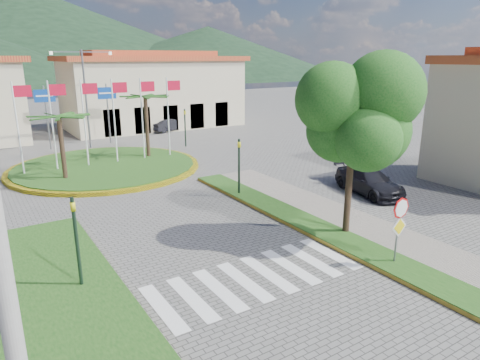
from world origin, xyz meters
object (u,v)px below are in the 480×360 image
roundabout_island (106,166)px  car_side_right (369,181)px  car_dark_b (169,125)px  stop_sign (399,220)px  car_dark_a (10,136)px  deciduous_tree (354,115)px

roundabout_island → car_side_right: size_ratio=2.68×
car_dark_b → roundabout_island: bearing=123.3°
roundabout_island → stop_sign: roundabout_island is taller
stop_sign → car_dark_b: bearing=81.0°
roundabout_island → car_dark_a: 14.71m
roundabout_island → car_side_right: 17.39m
stop_sign → roundabout_island: bearing=103.7°
roundabout_island → deciduous_tree: deciduous_tree is taller
car_dark_a → roundabout_island: bearing=173.1°
stop_sign → deciduous_tree: bearing=78.8°
roundabout_island → stop_sign: size_ratio=4.79×
roundabout_island → car_dark_a: size_ratio=3.73×
car_side_right → stop_sign: bearing=-122.2°
car_side_right → car_dark_b: bearing=102.7°
roundabout_island → car_side_right: roundabout_island is taller
stop_sign → car_side_right: size_ratio=0.56×
roundabout_island → car_dark_b: bearing=50.4°
car_dark_b → car_side_right: 25.58m
car_dark_a → car_dark_b: bearing=-122.4°
deciduous_tree → car_side_right: (5.43, 3.48, -4.49)m
car_dark_a → car_side_right: car_side_right is taller
car_dark_a → deciduous_tree: bearing=173.1°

